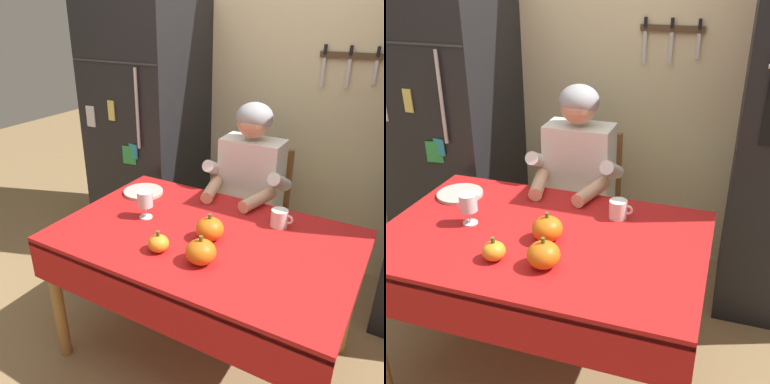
{
  "view_description": "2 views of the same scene",
  "coord_description": "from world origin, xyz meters",
  "views": [
    {
      "loc": [
        0.78,
        -1.34,
        1.7
      ],
      "look_at": [
        -0.13,
        0.2,
        0.89
      ],
      "focal_mm": 37.24,
      "sensor_mm": 36.0,
      "label": 1
    },
    {
      "loc": [
        0.7,
        -1.52,
        1.79
      ],
      "look_at": [
        0.15,
        0.15,
        0.94
      ],
      "focal_mm": 44.55,
      "sensor_mm": 36.0,
      "label": 2
    }
  ],
  "objects": [
    {
      "name": "ground_plane",
      "position": [
        0.0,
        0.0,
        0.0
      ],
      "size": [
        10.0,
        10.0,
        0.0
      ],
      "primitive_type": "plane",
      "color": "#93754C",
      "rests_on": "ground"
    },
    {
      "name": "back_wall_assembly",
      "position": [
        0.05,
        1.35,
        1.3
      ],
      "size": [
        3.7,
        0.13,
        2.6
      ],
      "color": "beige",
      "rests_on": "ground"
    },
    {
      "name": "refrigerator",
      "position": [
        -0.95,
        0.96,
        0.9
      ],
      "size": [
        0.68,
        0.71,
        1.8
      ],
      "color": "black",
      "rests_on": "ground"
    },
    {
      "name": "dining_table",
      "position": [
        0.0,
        0.08,
        0.66
      ],
      "size": [
        1.4,
        0.9,
        0.74
      ],
      "color": "#9E6B33",
      "rests_on": "ground"
    },
    {
      "name": "chair_behind_person",
      "position": [
        -0.04,
        0.87,
        0.51
      ],
      "size": [
        0.4,
        0.4,
        0.93
      ],
      "color": "brown",
      "rests_on": "ground"
    },
    {
      "name": "seated_person",
      "position": [
        -0.04,
        0.68,
        0.74
      ],
      "size": [
        0.47,
        0.55,
        1.25
      ],
      "color": "#38384C",
      "rests_on": "ground"
    },
    {
      "name": "coffee_mug",
      "position": [
        0.27,
        0.35,
        0.78
      ],
      "size": [
        0.11,
        0.08,
        0.09
      ],
      "color": "white",
      "rests_on": "dining_table"
    },
    {
      "name": "wine_glass",
      "position": [
        -0.34,
        0.09,
        0.84
      ],
      "size": [
        0.08,
        0.08,
        0.14
      ],
      "color": "white",
      "rests_on": "dining_table"
    },
    {
      "name": "pumpkin_large",
      "position": [
        -0.11,
        -0.13,
        0.78
      ],
      "size": [
        0.09,
        0.09,
        0.1
      ],
      "color": "orange",
      "rests_on": "dining_table"
    },
    {
      "name": "pumpkin_medium",
      "position": [
        0.04,
        0.07,
        0.79
      ],
      "size": [
        0.13,
        0.13,
        0.13
      ],
      "color": "orange",
      "rests_on": "dining_table"
    },
    {
      "name": "pumpkin_small",
      "position": [
        0.1,
        -0.12,
        0.79
      ],
      "size": [
        0.13,
        0.13,
        0.13
      ],
      "color": "orange",
      "rests_on": "dining_table"
    },
    {
      "name": "serving_tray",
      "position": [
        -0.54,
        0.33,
        0.75
      ],
      "size": [
        0.23,
        0.23,
        0.02
      ],
      "primitive_type": "cylinder",
      "color": "#B7B2A8",
      "rests_on": "dining_table"
    }
  ]
}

